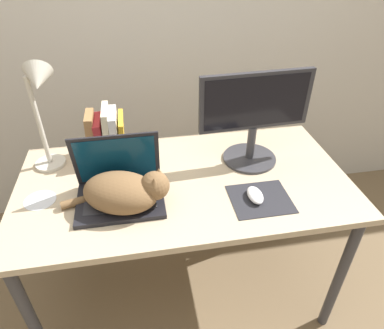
{
  "coord_description": "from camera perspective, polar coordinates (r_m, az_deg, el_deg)",
  "views": [
    {
      "loc": [
        -0.16,
        -0.76,
        1.61
      ],
      "look_at": [
        0.03,
        0.32,
        0.84
      ],
      "focal_mm": 32.0,
      "sensor_mm": 36.0,
      "label": 1
    }
  ],
  "objects": [
    {
      "name": "cd_disc",
      "position": [
        1.45,
        -24.0,
        -5.47
      ],
      "size": [
        0.12,
        0.12,
        0.0
      ],
      "color": "silver",
      "rests_on": "desk"
    },
    {
      "name": "computer_mouse",
      "position": [
        1.34,
        10.47,
        -5.04
      ],
      "size": [
        0.06,
        0.1,
        0.03
      ],
      "color": "silver",
      "rests_on": "mousepad"
    },
    {
      "name": "cat",
      "position": [
        1.28,
        -11.1,
        -4.43
      ],
      "size": [
        0.41,
        0.28,
        0.16
      ],
      "color": "brown",
      "rests_on": "desk"
    },
    {
      "name": "mousepad",
      "position": [
        1.36,
        11.31,
        -5.64
      ],
      "size": [
        0.23,
        0.2,
        0.0
      ],
      "color": "#232328",
      "rests_on": "desk"
    },
    {
      "name": "desk",
      "position": [
        1.47,
        -1.31,
        -4.9
      ],
      "size": [
        1.37,
        0.71,
        0.74
      ],
      "color": "tan",
      "rests_on": "ground_plane"
    },
    {
      "name": "desk_lamp",
      "position": [
        1.46,
        -24.0,
        9.85
      ],
      "size": [
        0.17,
        0.17,
        0.47
      ],
      "color": "beige",
      "rests_on": "desk"
    },
    {
      "name": "laptop",
      "position": [
        1.34,
        -12.0,
        -3.77
      ],
      "size": [
        0.33,
        0.24,
        0.25
      ],
      "color": "black",
      "rests_on": "desk"
    },
    {
      "name": "external_monitor",
      "position": [
        1.46,
        10.35,
        8.1
      ],
      "size": [
        0.47,
        0.24,
        0.41
      ],
      "color": "#333338",
      "rests_on": "desk"
    },
    {
      "name": "book_row",
      "position": [
        1.57,
        -14.05,
        4.78
      ],
      "size": [
        0.17,
        0.17,
        0.23
      ],
      "color": "olive",
      "rests_on": "desk"
    }
  ]
}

